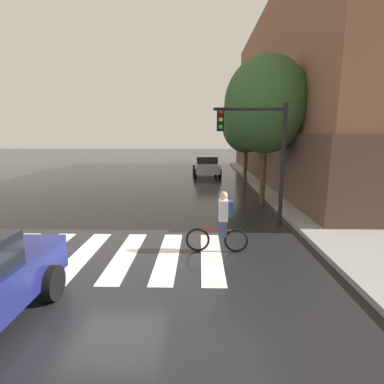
% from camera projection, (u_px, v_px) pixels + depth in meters
% --- Properties ---
extents(ground_plane, '(120.00, 120.00, 0.00)m').
position_uv_depth(ground_plane, '(115.00, 255.00, 7.95)').
color(ground_plane, black).
extents(crosswalk_stripes, '(6.27, 3.35, 0.01)m').
position_uv_depth(crosswalk_stripes, '(104.00, 255.00, 7.96)').
color(crosswalk_stripes, silver).
rests_on(crosswalk_stripes, ground).
extents(sedan_mid, '(2.22, 4.44, 1.51)m').
position_uv_depth(sedan_mid, '(206.00, 165.00, 23.47)').
color(sedan_mid, '#B7B7BC').
rests_on(sedan_mid, ground).
extents(cyclist, '(1.71, 0.37, 1.69)m').
position_uv_depth(cyclist, '(222.00, 222.00, 8.05)').
color(cyclist, black).
rests_on(cyclist, ground).
extents(traffic_light_near, '(2.47, 0.28, 4.20)m').
position_uv_depth(traffic_light_near, '(259.00, 144.00, 10.15)').
color(traffic_light_near, black).
rests_on(traffic_light_near, ground).
extents(fire_hydrant, '(0.33, 0.22, 0.78)m').
position_uv_depth(fire_hydrant, '(312.00, 191.00, 14.24)').
color(fire_hydrant, gold).
rests_on(fire_hydrant, sidewalk).
extents(street_tree_near, '(3.69, 3.69, 6.57)m').
position_uv_depth(street_tree_near, '(266.00, 105.00, 13.17)').
color(street_tree_near, '#4C3823').
rests_on(street_tree_near, ground).
extents(street_tree_mid, '(3.15, 3.15, 5.60)m').
position_uv_depth(street_tree_mid, '(247.00, 125.00, 19.29)').
color(street_tree_mid, '#4C3823').
rests_on(street_tree_mid, ground).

